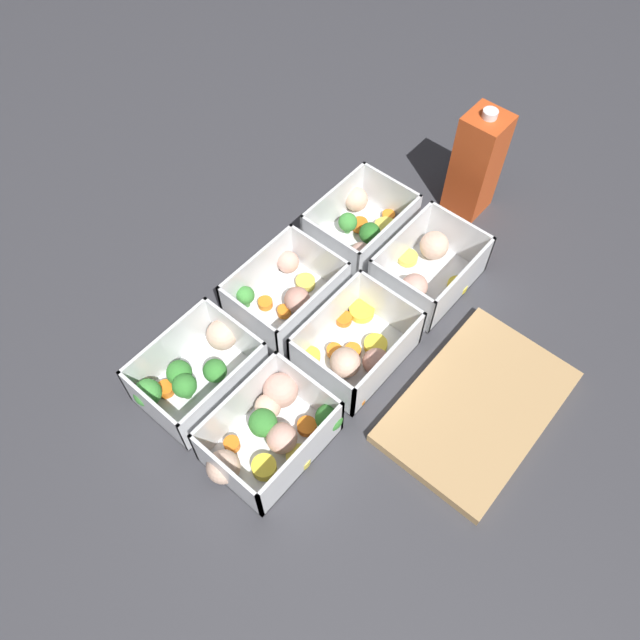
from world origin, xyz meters
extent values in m
plane|color=#38383D|center=(0.00, 0.00, 0.00)|extent=(4.00, 4.00, 0.00)
cube|color=white|center=(-0.19, -0.07, 0.00)|extent=(0.16, 0.12, 0.00)
cube|color=white|center=(-0.19, -0.13, 0.04)|extent=(0.16, 0.01, 0.08)
cube|color=white|center=(-0.19, -0.01, 0.04)|extent=(0.16, 0.01, 0.08)
cube|color=white|center=(-0.27, -0.07, 0.04)|extent=(0.01, 0.12, 0.08)
cube|color=white|center=(-0.11, -0.07, 0.04)|extent=(0.01, 0.12, 0.08)
cylinder|color=#407A37|center=(-0.18, -0.05, 0.01)|extent=(0.01, 0.01, 0.01)
sphere|color=#2D7228|center=(-0.18, -0.05, 0.03)|extent=(0.04, 0.04, 0.04)
cylinder|color=orange|center=(-0.20, -0.08, 0.01)|extent=(0.03, 0.03, 0.01)
sphere|color=#D19E8C|center=(-0.15, -0.04, 0.02)|extent=(0.05, 0.05, 0.04)
cylinder|color=#49883F|center=(-0.21, -0.02, 0.01)|extent=(0.01, 0.01, 0.01)
sphere|color=#388433|center=(-0.21, -0.02, 0.03)|extent=(0.03, 0.03, 0.03)
sphere|color=beige|center=(-0.23, -0.12, 0.02)|extent=(0.05, 0.05, 0.04)
cylinder|color=#519448|center=(-0.18, -0.09, 0.01)|extent=(0.01, 0.01, 0.01)
sphere|color=#42933D|center=(-0.18, -0.09, 0.03)|extent=(0.03, 0.03, 0.03)
cylinder|color=orange|center=(-0.12, -0.08, 0.01)|extent=(0.03, 0.03, 0.01)
cylinder|color=orange|center=(-0.25, -0.06, 0.01)|extent=(0.03, 0.03, 0.01)
cylinder|color=#DBC647|center=(-0.22, -0.04, 0.01)|extent=(0.05, 0.05, 0.02)
cube|color=white|center=(0.00, -0.07, 0.00)|extent=(0.16, 0.12, 0.00)
cube|color=white|center=(0.00, -0.13, 0.04)|extent=(0.16, 0.01, 0.08)
cube|color=white|center=(0.00, -0.01, 0.04)|extent=(0.16, 0.01, 0.08)
cube|color=white|center=(-0.08, -0.07, 0.04)|extent=(0.01, 0.12, 0.08)
cube|color=white|center=(0.08, -0.07, 0.04)|extent=(0.01, 0.12, 0.08)
cylinder|color=orange|center=(0.02, -0.06, 0.01)|extent=(0.03, 0.03, 0.01)
sphere|color=tan|center=(-0.01, -0.05, 0.02)|extent=(0.06, 0.06, 0.04)
cylinder|color=orange|center=(0.02, -0.09, 0.01)|extent=(0.03, 0.03, 0.01)
sphere|color=#D19E8C|center=(-0.05, -0.12, 0.02)|extent=(0.04, 0.04, 0.04)
cylinder|color=#519448|center=(0.04, -0.12, 0.01)|extent=(0.01, 0.01, 0.02)
sphere|color=#42933D|center=(0.04, -0.12, 0.03)|extent=(0.03, 0.03, 0.03)
cylinder|color=#DBC647|center=(-0.05, -0.07, 0.01)|extent=(0.04, 0.04, 0.01)
cube|color=white|center=(0.19, -0.07, 0.00)|extent=(0.16, 0.12, 0.00)
cube|color=white|center=(0.19, -0.13, 0.04)|extent=(0.16, 0.01, 0.08)
cube|color=white|center=(0.19, -0.01, 0.04)|extent=(0.16, 0.01, 0.08)
cube|color=white|center=(0.11, -0.07, 0.04)|extent=(0.01, 0.12, 0.08)
cube|color=white|center=(0.27, -0.07, 0.04)|extent=(0.01, 0.12, 0.08)
cylinder|color=#49883F|center=(0.17, -0.06, 0.01)|extent=(0.01, 0.01, 0.01)
sphere|color=#388433|center=(0.17, -0.06, 0.03)|extent=(0.03, 0.03, 0.03)
cylinder|color=#49883F|center=(0.20, -0.09, 0.01)|extent=(0.01, 0.01, 0.01)
sphere|color=#388433|center=(0.20, -0.09, 0.03)|extent=(0.04, 0.04, 0.04)
cylinder|color=orange|center=(0.23, -0.10, 0.01)|extent=(0.03, 0.03, 0.01)
cylinder|color=#519448|center=(0.25, -0.10, 0.01)|extent=(0.01, 0.01, 0.02)
sphere|color=#42933D|center=(0.25, -0.10, 0.04)|extent=(0.04, 0.04, 0.04)
sphere|color=beige|center=(0.12, -0.09, 0.03)|extent=(0.06, 0.06, 0.05)
cylinder|color=#49883F|center=(0.21, -0.07, 0.01)|extent=(0.01, 0.01, 0.02)
sphere|color=#388433|center=(0.21, -0.07, 0.03)|extent=(0.04, 0.04, 0.04)
cube|color=white|center=(-0.19, 0.07, 0.00)|extent=(0.16, 0.12, 0.00)
cube|color=white|center=(-0.19, 0.01, 0.04)|extent=(0.16, 0.01, 0.08)
cube|color=white|center=(-0.19, 0.13, 0.04)|extent=(0.16, 0.01, 0.08)
cube|color=white|center=(-0.27, 0.07, 0.04)|extent=(0.01, 0.12, 0.08)
cube|color=white|center=(-0.11, 0.07, 0.04)|extent=(0.01, 0.12, 0.08)
cylinder|color=#DBC647|center=(-0.12, 0.11, 0.01)|extent=(0.05, 0.05, 0.01)
sphere|color=beige|center=(-0.23, 0.05, 0.03)|extent=(0.07, 0.07, 0.05)
cylinder|color=yellow|center=(-0.20, 0.12, 0.01)|extent=(0.04, 0.04, 0.01)
cylinder|color=#DBC647|center=(-0.20, 0.02, 0.01)|extent=(0.04, 0.04, 0.01)
sphere|color=tan|center=(-0.12, 0.05, 0.02)|extent=(0.05, 0.05, 0.04)
sphere|color=#D19E8C|center=(-0.15, 0.07, 0.03)|extent=(0.06, 0.06, 0.04)
cube|color=white|center=(0.00, 0.07, 0.00)|extent=(0.16, 0.12, 0.00)
cube|color=white|center=(0.00, 0.01, 0.04)|extent=(0.16, 0.01, 0.08)
cube|color=white|center=(0.00, 0.13, 0.04)|extent=(0.16, 0.01, 0.08)
cube|color=white|center=(-0.08, 0.07, 0.04)|extent=(0.01, 0.12, 0.08)
cube|color=white|center=(0.08, 0.07, 0.04)|extent=(0.01, 0.12, 0.08)
cylinder|color=yellow|center=(-0.06, 0.03, 0.01)|extent=(0.04, 0.04, 0.01)
cylinder|color=yellow|center=(0.05, 0.02, 0.01)|extent=(0.03, 0.03, 0.01)
cylinder|color=orange|center=(0.00, 0.06, 0.01)|extent=(0.03, 0.03, 0.01)
cylinder|color=yellow|center=(-0.03, 0.09, 0.01)|extent=(0.05, 0.05, 0.01)
sphere|color=beige|center=(0.03, 0.08, 0.03)|extent=(0.05, 0.05, 0.05)
cylinder|color=orange|center=(0.06, 0.12, 0.01)|extent=(0.03, 0.03, 0.01)
sphere|color=tan|center=(0.00, 0.11, 0.02)|extent=(0.04, 0.04, 0.04)
cylinder|color=orange|center=(0.02, 0.04, 0.01)|extent=(0.03, 0.03, 0.01)
cylinder|color=orange|center=(-0.03, 0.02, 0.01)|extent=(0.03, 0.03, 0.01)
cube|color=white|center=(0.19, 0.07, 0.00)|extent=(0.16, 0.12, 0.00)
cube|color=white|center=(0.19, 0.01, 0.04)|extent=(0.16, 0.01, 0.08)
cube|color=white|center=(0.19, 0.13, 0.04)|extent=(0.16, 0.01, 0.08)
cube|color=white|center=(0.11, 0.07, 0.04)|extent=(0.01, 0.12, 0.08)
cube|color=white|center=(0.27, 0.07, 0.04)|extent=(0.01, 0.12, 0.08)
sphere|color=beige|center=(0.16, 0.04, 0.02)|extent=(0.04, 0.04, 0.04)
cylinder|color=#DBC647|center=(0.18, 0.12, 0.01)|extent=(0.04, 0.04, 0.01)
cylinder|color=orange|center=(0.14, 0.09, 0.01)|extent=(0.04, 0.04, 0.01)
cylinder|color=#49883F|center=(0.12, 0.12, 0.01)|extent=(0.01, 0.01, 0.02)
sphere|color=#388433|center=(0.12, 0.12, 0.03)|extent=(0.04, 0.04, 0.04)
sphere|color=beige|center=(0.26, 0.05, 0.03)|extent=(0.06, 0.06, 0.05)
cylinder|color=#49883F|center=(0.18, 0.05, 0.01)|extent=(0.01, 0.01, 0.01)
sphere|color=#388433|center=(0.18, 0.05, 0.03)|extent=(0.04, 0.04, 0.04)
sphere|color=#D19E8C|center=(0.18, 0.08, 0.03)|extent=(0.05, 0.05, 0.04)
sphere|color=#D19E8C|center=(0.13, 0.04, 0.03)|extent=(0.07, 0.07, 0.05)
cylinder|color=yellow|center=(0.22, 0.09, 0.01)|extent=(0.04, 0.04, 0.02)
cylinder|color=orange|center=(0.22, 0.03, 0.01)|extent=(0.03, 0.03, 0.01)
cube|color=#D14C1E|center=(-0.37, 0.02, 0.10)|extent=(0.07, 0.07, 0.19)
cylinder|color=white|center=(-0.37, 0.02, 0.20)|extent=(0.02, 0.02, 0.01)
cube|color=tan|center=(-0.04, 0.26, 0.01)|extent=(0.28, 0.18, 0.02)
camera|label=1|loc=(0.39, 0.34, 0.82)|focal=35.00mm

